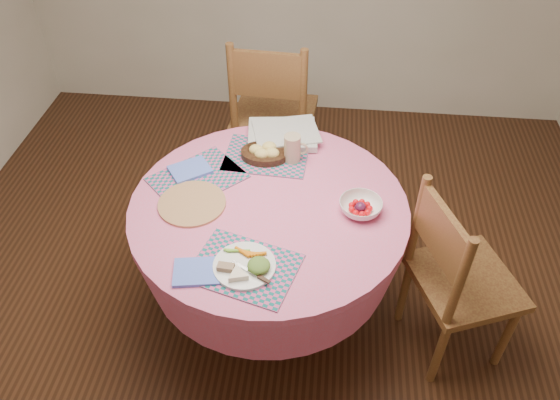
{
  "coord_description": "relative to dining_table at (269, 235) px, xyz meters",
  "views": [
    {
      "loc": [
        0.24,
        -1.76,
        2.38
      ],
      "look_at": [
        0.05,
        0.0,
        0.78
      ],
      "focal_mm": 35.0,
      "sensor_mm": 36.0,
      "label": 1
    }
  ],
  "objects": [
    {
      "name": "wicker_trivet",
      "position": [
        -0.34,
        -0.04,
        0.2
      ],
      "size": [
        0.3,
        0.3,
        0.01
      ],
      "primitive_type": "cylinder",
      "color": "#AB774A",
      "rests_on": "dining_table"
    },
    {
      "name": "dinner_plate",
      "position": [
        -0.04,
        -0.38,
        0.22
      ],
      "size": [
        0.25,
        0.25,
        0.05
      ],
      "rotation": [
        0.0,
        0.0,
        -0.07
      ],
      "color": "white",
      "rests_on": "placemat_front"
    },
    {
      "name": "latte_mug",
      "position": [
        0.08,
        0.32,
        0.27
      ],
      "size": [
        0.12,
        0.08,
        0.14
      ],
      "color": "tan",
      "rests_on": "placemat_back"
    },
    {
      "name": "bread_bowl",
      "position": [
        -0.06,
        0.33,
        0.23
      ],
      "size": [
        0.23,
        0.23,
        0.08
      ],
      "color": "black",
      "rests_on": "placemat_back"
    },
    {
      "name": "placemat_left",
      "position": [
        -0.35,
        0.14,
        0.2
      ],
      "size": [
        0.49,
        0.49,
        0.01
      ],
      "primitive_type": "cube",
      "rotation": [
        0.0,
        0.0,
        0.79
      ],
      "color": "#115F62",
      "rests_on": "dining_table"
    },
    {
      "name": "chair_right",
      "position": [
        0.85,
        -0.12,
        -0.05
      ],
      "size": [
        0.56,
        0.57,
        0.96
      ],
      "rotation": [
        0.0,
        0.0,
        1.94
      ],
      "color": "brown",
      "rests_on": "ground"
    },
    {
      "name": "dining_table",
      "position": [
        0.0,
        0.0,
        0.0
      ],
      "size": [
        1.24,
        1.24,
        0.75
      ],
      "color": "#DB6698",
      "rests_on": "ground"
    },
    {
      "name": "fruit_bowl",
      "position": [
        0.4,
        -0.01,
        0.22
      ],
      "size": [
        0.19,
        0.19,
        0.06
      ],
      "rotation": [
        0.0,
        0.0,
        -0.04
      ],
      "color": "white",
      "rests_on": "dining_table"
    },
    {
      "name": "placemat_front",
      "position": [
        -0.05,
        -0.38,
        0.2
      ],
      "size": [
        0.47,
        0.4,
        0.01
      ],
      "primitive_type": "cube",
      "rotation": [
        0.0,
        0.0,
        -0.28
      ],
      "color": "#115F62",
      "rests_on": "dining_table"
    },
    {
      "name": "napkin_far",
      "position": [
        -0.4,
        0.19,
        0.21
      ],
      "size": [
        0.23,
        0.22,
        0.01
      ],
      "primitive_type": "cube",
      "rotation": [
        0.0,
        0.0,
        0.62
      ],
      "color": "#5773E1",
      "rests_on": "placemat_left"
    },
    {
      "name": "chair_back",
      "position": [
        -0.1,
        1.03,
        -0.0
      ],
      "size": [
        0.52,
        0.5,
        1.06
      ],
      "rotation": [
        0.0,
        0.0,
        3.08
      ],
      "color": "brown",
      "rests_on": "ground"
    },
    {
      "name": "ground",
      "position": [
        0.0,
        0.0,
        -0.56
      ],
      "size": [
        4.0,
        4.0,
        0.0
      ],
      "primitive_type": "plane",
      "color": "#331C0F",
      "rests_on": "ground"
    },
    {
      "name": "napkin_near",
      "position": [
        -0.23,
        -0.42,
        0.2
      ],
      "size": [
        0.2,
        0.17,
        0.01
      ],
      "primitive_type": "cube",
      "rotation": [
        0.0,
        0.0,
        0.17
      ],
      "color": "#5773E1",
      "rests_on": "dining_table"
    },
    {
      "name": "placemat_back",
      "position": [
        -0.05,
        0.34,
        0.2
      ],
      "size": [
        0.42,
        0.32,
        0.01
      ],
      "primitive_type": "cube",
      "rotation": [
        0.0,
        0.0,
        -0.05
      ],
      "color": "#115F62",
      "rests_on": "dining_table"
    },
    {
      "name": "newspaper_stack",
      "position": [
        0.01,
        0.5,
        0.22
      ],
      "size": [
        0.39,
        0.33,
        0.04
      ],
      "rotation": [
        0.0,
        0.0,
        0.12
      ],
      "color": "silver",
      "rests_on": "dining_table"
    }
  ]
}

